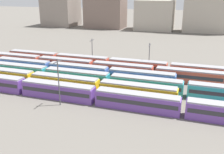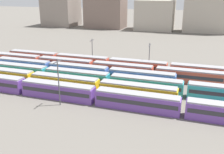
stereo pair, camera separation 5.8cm
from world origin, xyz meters
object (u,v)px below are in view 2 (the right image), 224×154
at_px(catenary_pole_3, 92,50).
at_px(train_track_0, 96,95).
at_px(train_track_4, 93,67).
at_px(train_track_5, 109,63).
at_px(train_track_1, 65,83).
at_px(train_track_3, 78,71).
at_px(catenary_pole_1, 149,55).
at_px(train_track_2, 146,85).
at_px(catenary_pole_2, 59,80).

bearing_deg(catenary_pole_3, train_track_0, -65.91).
relative_size(train_track_0, train_track_4, 1.00).
bearing_deg(train_track_0, train_track_5, 102.95).
bearing_deg(train_track_1, catenary_pole_3, 95.85).
distance_m(train_track_3, train_track_5, 11.97).
bearing_deg(catenary_pole_1, train_track_3, -143.78).
distance_m(train_track_0, train_track_1, 11.75).
bearing_deg(train_track_4, train_track_5, 56.94).
distance_m(train_track_1, train_track_2, 20.44).
bearing_deg(catenary_pole_2, train_track_0, 24.64).
bearing_deg(train_track_5, catenary_pole_1, 13.59).
bearing_deg(train_track_4, catenary_pole_3, 113.71).
bearing_deg(catenary_pole_2, catenary_pole_1, 67.27).
relative_size(train_track_5, catenary_pole_1, 8.59).
height_order(train_track_0, catenary_pole_3, catenary_pole_3).
distance_m(train_track_3, catenary_pole_3, 13.83).
distance_m(train_track_4, catenary_pole_3, 9.52).
xyz_separation_m(train_track_0, train_track_5, (-5.98, 26.00, 0.00)).
xyz_separation_m(train_track_1, train_track_3, (-1.37, 10.40, 0.00)).
distance_m(catenary_pole_1, catenary_pole_3, 19.35).
distance_m(train_track_5, catenary_pole_2, 29.55).
bearing_deg(train_track_3, catenary_pole_1, 36.22).
bearing_deg(catenary_pole_3, catenary_pole_2, -79.75).
relative_size(train_track_2, catenary_pole_1, 10.76).
xyz_separation_m(train_track_0, catenary_pole_2, (-7.14, -3.27, 3.90)).
bearing_deg(catenary_pole_1, train_track_2, -81.26).
height_order(train_track_4, catenary_pole_2, catenary_pole_2).
xyz_separation_m(train_track_1, catenary_pole_3, (-2.44, 23.82, 3.14)).
relative_size(train_track_3, catenary_pole_2, 5.32).
bearing_deg(train_track_1, train_track_0, -26.28).
height_order(train_track_3, catenary_pole_1, catenary_pole_1).
xyz_separation_m(train_track_5, catenary_pole_3, (-7.00, 3.02, 3.14)).
distance_m(train_track_3, catenary_pole_2, 19.85).
bearing_deg(train_track_1, train_track_3, 97.51).
distance_m(train_track_2, train_track_5, 21.79).
xyz_separation_m(train_track_0, catenary_pole_1, (6.38, 28.99, 2.97)).
xyz_separation_m(train_track_0, train_track_2, (9.24, 10.40, 0.00)).
relative_size(train_track_1, train_track_2, 0.60).
bearing_deg(catenary_pole_2, train_track_4, 95.29).
distance_m(train_track_1, catenary_pole_3, 24.15).
bearing_deg(train_track_1, catenary_pole_2, -68.16).
relative_size(train_track_3, train_track_5, 0.75).
height_order(train_track_1, catenary_pole_2, catenary_pole_2).
bearing_deg(catenary_pole_3, train_track_4, -66.29).
bearing_deg(train_track_3, catenary_pole_3, 94.56).
xyz_separation_m(train_track_1, train_track_4, (1.17, 15.60, 0.00)).
xyz_separation_m(train_track_1, catenary_pole_2, (3.40, -8.47, 3.90)).
bearing_deg(train_track_5, catenary_pole_3, 156.62).
relative_size(train_track_1, train_track_4, 0.75).
distance_m(train_track_1, train_track_5, 21.29).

